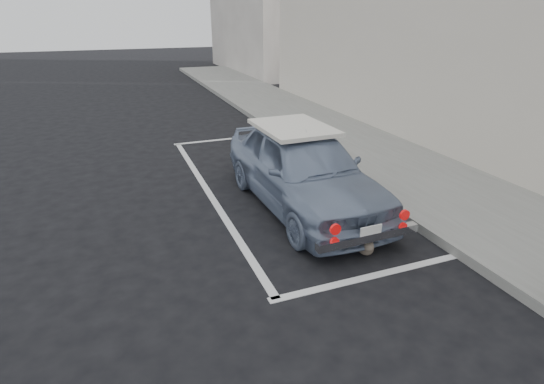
# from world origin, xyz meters

# --- Properties ---
(ground) EXTENTS (80.00, 80.00, 0.00)m
(ground) POSITION_xyz_m (0.00, 0.00, 0.00)
(ground) COLOR black
(ground) RESTS_ON ground
(sidewalk) EXTENTS (2.80, 40.00, 0.15)m
(sidewalk) POSITION_xyz_m (3.20, 2.00, 0.07)
(sidewalk) COLOR slate
(sidewalk) RESTS_ON ground
(pline_rear) EXTENTS (3.00, 0.12, 0.01)m
(pline_rear) POSITION_xyz_m (0.50, -0.50, 0.00)
(pline_rear) COLOR silver
(pline_rear) RESTS_ON ground
(pline_front) EXTENTS (3.00, 0.12, 0.01)m
(pline_front) POSITION_xyz_m (0.50, 6.50, 0.00)
(pline_front) COLOR silver
(pline_front) RESTS_ON ground
(pline_side) EXTENTS (0.12, 7.00, 0.01)m
(pline_side) POSITION_xyz_m (-0.90, 3.00, 0.00)
(pline_side) COLOR silver
(pline_side) RESTS_ON ground
(retro_coupe) EXTENTS (1.76, 4.17, 1.40)m
(retro_coupe) POSITION_xyz_m (0.53, 1.86, 0.71)
(retro_coupe) COLOR #7888A5
(retro_coupe) RESTS_ON ground
(cat) EXTENTS (0.34, 0.52, 0.29)m
(cat) POSITION_xyz_m (0.67, 0.03, 0.13)
(cat) COLOR #786B5B
(cat) RESTS_ON ground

